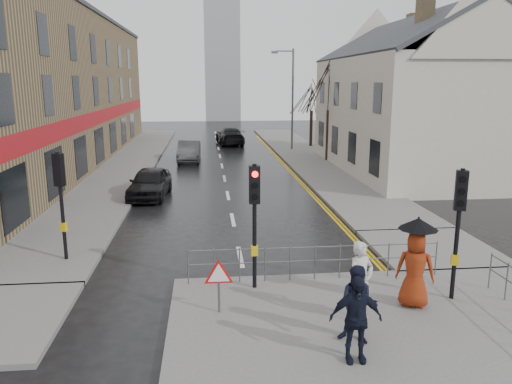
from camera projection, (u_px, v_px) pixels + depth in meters
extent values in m
plane|color=black|center=(248.00, 295.00, 13.39)|extent=(120.00, 120.00, 0.00)
cube|color=#605E5B|center=(407.00, 357.00, 10.26)|extent=(10.00, 9.00, 0.14)
cube|color=#605E5B|center=(129.00, 162.00, 35.07)|extent=(4.00, 44.00, 0.14)
cube|color=#605E5B|center=(305.00, 155.00, 38.28)|extent=(4.00, 40.00, 0.14)
cube|color=#605E5B|center=(431.00, 248.00, 16.92)|extent=(4.00, 4.20, 0.14)
cube|color=olive|center=(36.00, 91.00, 32.50)|extent=(8.00, 42.00, 10.00)
cube|color=beige|center=(414.00, 116.00, 31.27)|extent=(9.00, 16.00, 7.00)
cube|color=olive|center=(425.00, 11.00, 26.00)|extent=(0.70, 0.90, 1.80)
cube|color=olive|center=(413.00, 27.00, 34.04)|extent=(0.70, 0.90, 1.80)
cube|color=#95989D|center=(222.00, 57.00, 71.79)|extent=(5.00, 5.00, 18.00)
cylinder|color=black|center=(255.00, 227.00, 13.20)|extent=(0.11, 0.11, 3.40)
cube|color=black|center=(254.00, 185.00, 12.95)|extent=(0.28, 0.22, 1.00)
cylinder|color=#FF0C07|center=(255.00, 174.00, 12.75)|extent=(0.16, 0.04, 0.16)
cylinder|color=black|center=(255.00, 186.00, 12.81)|extent=(0.16, 0.04, 0.16)
cylinder|color=black|center=(255.00, 197.00, 12.88)|extent=(0.16, 0.04, 0.16)
cube|color=gold|center=(255.00, 250.00, 13.34)|extent=(0.18, 0.14, 0.28)
cylinder|color=black|center=(457.00, 235.00, 12.52)|extent=(0.11, 0.11, 3.40)
cube|color=black|center=(461.00, 190.00, 12.27)|extent=(0.34, 0.30, 1.00)
cylinder|color=black|center=(463.00, 180.00, 12.07)|extent=(0.16, 0.09, 0.16)
cylinder|color=black|center=(462.00, 192.00, 12.14)|extent=(0.16, 0.09, 0.16)
cylinder|color=black|center=(461.00, 204.00, 12.20)|extent=(0.16, 0.09, 0.16)
cube|color=gold|center=(455.00, 260.00, 12.66)|extent=(0.22, 0.19, 0.28)
cylinder|color=black|center=(62.00, 207.00, 15.36)|extent=(0.11, 0.11, 3.40)
cube|color=black|center=(59.00, 170.00, 15.11)|extent=(0.34, 0.30, 1.00)
cylinder|color=black|center=(61.00, 159.00, 15.18)|extent=(0.16, 0.09, 0.16)
cylinder|color=black|center=(62.00, 169.00, 15.25)|extent=(0.16, 0.09, 0.16)
cylinder|color=black|center=(62.00, 179.00, 15.31)|extent=(0.16, 0.09, 0.16)
cube|color=gold|center=(64.00, 227.00, 15.51)|extent=(0.22, 0.19, 0.28)
cylinder|color=#595B5E|center=(188.00, 267.00, 13.67)|extent=(0.04, 0.04, 1.00)
cylinder|color=#595B5E|center=(436.00, 258.00, 14.37)|extent=(0.04, 0.04, 1.00)
cylinder|color=#595B5E|center=(315.00, 247.00, 13.92)|extent=(7.10, 0.04, 0.04)
cylinder|color=#595B5E|center=(315.00, 261.00, 14.01)|extent=(7.10, 0.04, 0.04)
cylinder|color=#595B5E|center=(490.00, 271.00, 13.39)|extent=(0.04, 0.04, 1.00)
cylinder|color=#595B5E|center=(219.00, 296.00, 12.02)|extent=(0.06, 0.06, 0.85)
cylinder|color=red|center=(219.00, 275.00, 11.91)|extent=(0.80, 0.03, 0.80)
cylinder|color=white|center=(219.00, 275.00, 11.89)|extent=(0.60, 0.03, 0.60)
cylinder|color=#595B5E|center=(293.00, 100.00, 40.26)|extent=(0.16, 0.16, 8.00)
cylinder|color=#595B5E|center=(285.00, 51.00, 39.37)|extent=(1.40, 0.10, 0.10)
cube|color=#595B5E|center=(275.00, 52.00, 39.31)|extent=(0.50, 0.25, 0.18)
cylinder|color=black|center=(328.00, 135.00, 35.07)|extent=(0.26, 0.26, 3.50)
cylinder|color=black|center=(311.00, 128.00, 42.94)|extent=(0.26, 0.26, 3.00)
imported|color=beige|center=(360.00, 281.00, 11.54)|extent=(0.82, 0.70, 1.90)
imported|color=black|center=(358.00, 305.00, 10.55)|extent=(1.03, 0.94, 1.71)
imported|color=maroon|center=(415.00, 269.00, 12.25)|extent=(1.12, 0.97, 1.93)
cylinder|color=black|center=(415.00, 265.00, 12.23)|extent=(0.02, 0.02, 2.13)
cone|color=black|center=(418.00, 224.00, 12.00)|extent=(0.96, 0.96, 0.28)
imported|color=black|center=(356.00, 319.00, 9.83)|extent=(1.07, 0.48, 1.79)
imported|color=black|center=(150.00, 183.00, 24.51)|extent=(2.10, 4.44, 1.47)
imported|color=#494D4E|center=(189.00, 151.00, 35.75)|extent=(1.61, 4.42, 1.45)
imported|color=black|center=(230.00, 136.00, 45.09)|extent=(2.62, 5.43, 1.52)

